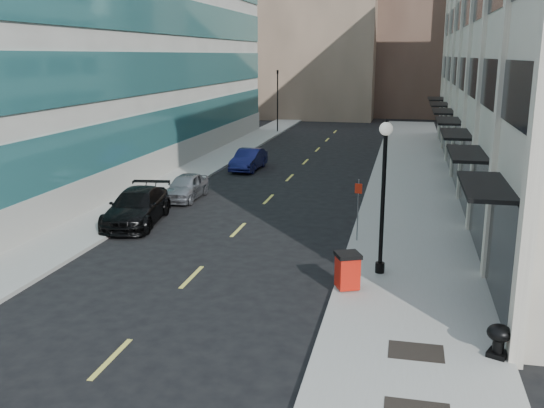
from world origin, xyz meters
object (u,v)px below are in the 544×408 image
at_px(car_black_pickup, 137,207).
at_px(car_blue_sedan, 249,160).
at_px(trash_bin, 347,270).
at_px(sign_post, 358,202).
at_px(lamppost, 384,184).
at_px(traffic_signal, 278,74).
at_px(car_silver_sedan, 186,187).
at_px(urn_planter, 499,337).

relative_size(car_black_pickup, car_blue_sedan, 1.26).
height_order(car_blue_sedan, trash_bin, car_blue_sedan).
bearing_deg(car_blue_sedan, sign_post, -57.57).
relative_size(trash_bin, sign_post, 0.48).
bearing_deg(lamppost, traffic_signal, 107.17).
bearing_deg(lamppost, trash_bin, -118.54).
distance_m(car_black_pickup, sign_post, 10.19).
distance_m(car_silver_sedan, car_blue_sedan, 9.02).
bearing_deg(traffic_signal, car_black_pickup, -88.82).
xyz_separation_m(car_blue_sedan, lamppost, (9.60, -18.52, 2.60)).
height_order(lamppost, urn_planter, lamppost).
distance_m(car_black_pickup, urn_planter, 17.53).
bearing_deg(car_blue_sedan, car_silver_sedan, -94.39).
bearing_deg(urn_planter, car_black_pickup, 145.22).
distance_m(traffic_signal, trash_bin, 42.03).
distance_m(trash_bin, lamppost, 3.21).
bearing_deg(lamppost, sign_post, 106.93).
xyz_separation_m(traffic_signal, car_black_pickup, (0.70, -34.00, -4.94)).
distance_m(car_silver_sedan, sign_post, 11.36).
relative_size(lamppost, urn_planter, 6.27).
height_order(traffic_signal, sign_post, traffic_signal).
bearing_deg(car_silver_sedan, car_blue_sedan, 82.39).
relative_size(traffic_signal, car_blue_sedan, 1.64).
bearing_deg(car_silver_sedan, sign_post, -32.25).
xyz_separation_m(car_silver_sedan, car_blue_sedan, (1.12, 8.95, 0.02)).
relative_size(car_blue_sedan, urn_planter, 4.97).
relative_size(car_blue_sedan, trash_bin, 3.48).
distance_m(trash_bin, sign_post, 5.47).
relative_size(car_black_pickup, sign_post, 2.11).
xyz_separation_m(sign_post, urn_planter, (4.30, -9.10, -1.11)).
bearing_deg(car_black_pickup, car_blue_sedan, 75.58).
xyz_separation_m(car_blue_sedan, trash_bin, (8.64, -20.29, 0.11)).
bearing_deg(car_black_pickup, urn_planter, -42.68).
relative_size(car_silver_sedan, trash_bin, 3.28).
height_order(car_black_pickup, trash_bin, car_black_pickup).
height_order(sign_post, urn_planter, sign_post).
height_order(lamppost, sign_post, lamppost).
relative_size(traffic_signal, car_black_pickup, 1.30).
relative_size(car_silver_sedan, sign_post, 1.57).
height_order(traffic_signal, lamppost, traffic_signal).
bearing_deg(car_black_pickup, trash_bin, -39.45).
relative_size(trash_bin, urn_planter, 1.43).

